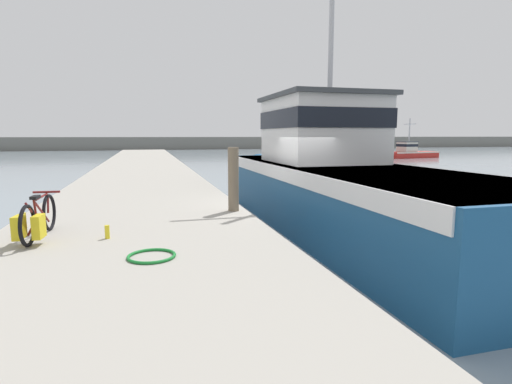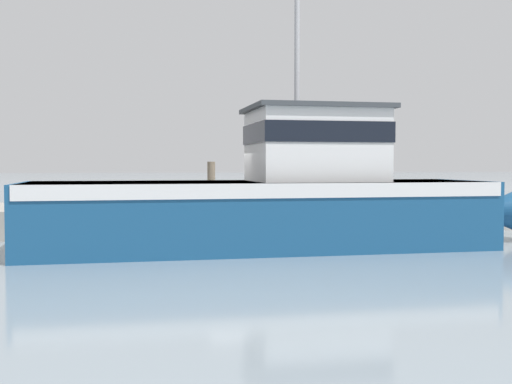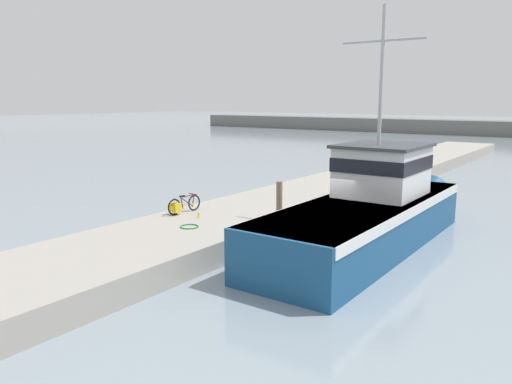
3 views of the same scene
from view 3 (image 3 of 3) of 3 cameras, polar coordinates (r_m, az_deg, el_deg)
ground_plane at (r=19.62m, az=7.89°, el=-5.50°), size 320.00×320.00×0.00m
dock_pier at (r=21.38m, az=-0.77°, el=-2.88°), size 4.78×80.00×0.85m
fishing_boat_main at (r=19.18m, az=13.13°, el=-1.89°), size 3.52×14.14×8.71m
bicycle_touring at (r=20.32m, az=-8.52°, el=-1.52°), size 0.50×1.73×0.73m
mooring_post at (r=19.29m, az=2.68°, el=-0.89°), size 0.24×0.24×1.43m
hose_coil at (r=18.17m, az=-7.62°, el=-3.94°), size 0.67×0.67×0.04m
water_bottle_by_bike at (r=19.50m, az=-6.58°, el=-2.64°), size 0.08×0.08×0.22m
water_bottle_on_curb at (r=21.54m, az=-7.25°, el=-1.35°), size 0.07×0.07×0.26m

